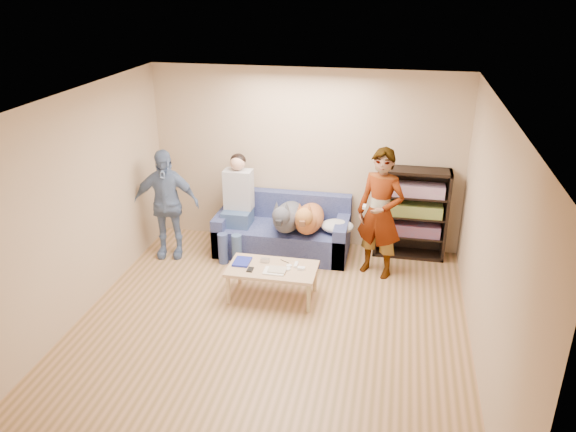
% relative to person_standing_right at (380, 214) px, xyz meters
% --- Properties ---
extents(ground, '(5.00, 5.00, 0.00)m').
position_rel_person_standing_right_xyz_m(ground, '(-1.13, -1.68, -0.88)').
color(ground, olive).
rests_on(ground, ground).
extents(ceiling, '(5.00, 5.00, 0.00)m').
position_rel_person_standing_right_xyz_m(ceiling, '(-1.13, -1.68, 1.72)').
color(ceiling, white).
rests_on(ceiling, ground).
extents(wall_back, '(4.50, 0.00, 4.50)m').
position_rel_person_standing_right_xyz_m(wall_back, '(-1.13, 0.82, 0.42)').
color(wall_back, tan).
rests_on(wall_back, ground).
extents(wall_front, '(4.50, 0.00, 4.50)m').
position_rel_person_standing_right_xyz_m(wall_front, '(-1.13, -4.18, 0.42)').
color(wall_front, tan).
rests_on(wall_front, ground).
extents(wall_left, '(0.00, 5.00, 5.00)m').
position_rel_person_standing_right_xyz_m(wall_left, '(-3.38, -1.68, 0.42)').
color(wall_left, tan).
rests_on(wall_left, ground).
extents(wall_right, '(0.00, 5.00, 5.00)m').
position_rel_person_standing_right_xyz_m(wall_right, '(1.12, -1.68, 0.42)').
color(wall_right, tan).
rests_on(wall_right, ground).
extents(blanket, '(0.46, 0.39, 0.16)m').
position_rel_person_standing_right_xyz_m(blanket, '(-0.59, 0.30, -0.37)').
color(blanket, silver).
rests_on(blanket, sofa).
extents(person_standing_right, '(0.75, 0.63, 1.75)m').
position_rel_person_standing_right_xyz_m(person_standing_right, '(0.00, 0.00, 0.00)').
color(person_standing_right, gray).
rests_on(person_standing_right, ground).
extents(person_standing_left, '(0.98, 0.55, 1.58)m').
position_rel_person_standing_right_xyz_m(person_standing_left, '(-2.97, -0.04, -0.08)').
color(person_standing_left, '#6A77AA').
rests_on(person_standing_left, ground).
extents(held_controller, '(0.05, 0.12, 0.03)m').
position_rel_person_standing_right_xyz_m(held_controller, '(-0.20, -0.20, 0.16)').
color(held_controller, silver).
rests_on(held_controller, person_standing_right).
extents(notebook_blue, '(0.20, 0.26, 0.03)m').
position_rel_person_standing_right_xyz_m(notebook_blue, '(-1.65, -0.84, -0.44)').
color(notebook_blue, '#1C279C').
rests_on(notebook_blue, coffee_table).
extents(papers, '(0.26, 0.20, 0.02)m').
position_rel_person_standing_right_xyz_m(papers, '(-1.20, -0.99, -0.45)').
color(papers, white).
rests_on(papers, coffee_table).
extents(magazine, '(0.22, 0.17, 0.01)m').
position_rel_person_standing_right_xyz_m(magazine, '(-1.17, -0.97, -0.43)').
color(magazine, '#BBAF95').
rests_on(magazine, coffee_table).
extents(camera_silver, '(0.11, 0.06, 0.05)m').
position_rel_person_standing_right_xyz_m(camera_silver, '(-1.37, -0.77, -0.43)').
color(camera_silver, '#B1B2B6').
rests_on(camera_silver, coffee_table).
extents(controller_a, '(0.04, 0.13, 0.03)m').
position_rel_person_standing_right_xyz_m(controller_a, '(-0.97, -0.79, -0.44)').
color(controller_a, white).
rests_on(controller_a, coffee_table).
extents(controller_b, '(0.09, 0.06, 0.03)m').
position_rel_person_standing_right_xyz_m(controller_b, '(-0.89, -0.87, -0.44)').
color(controller_b, white).
rests_on(controller_b, coffee_table).
extents(headphone_cup_a, '(0.07, 0.07, 0.02)m').
position_rel_person_standing_right_xyz_m(headphone_cup_a, '(-1.05, -0.91, -0.45)').
color(headphone_cup_a, white).
rests_on(headphone_cup_a, coffee_table).
extents(headphone_cup_b, '(0.07, 0.07, 0.02)m').
position_rel_person_standing_right_xyz_m(headphone_cup_b, '(-1.05, -0.83, -0.45)').
color(headphone_cup_b, white).
rests_on(headphone_cup_b, coffee_table).
extents(pen_orange, '(0.13, 0.06, 0.01)m').
position_rel_person_standing_right_xyz_m(pen_orange, '(-1.27, -1.05, -0.45)').
color(pen_orange, orange).
rests_on(pen_orange, coffee_table).
extents(pen_black, '(0.13, 0.08, 0.01)m').
position_rel_person_standing_right_xyz_m(pen_black, '(-1.13, -0.71, -0.45)').
color(pen_black, black).
rests_on(pen_black, coffee_table).
extents(wallet, '(0.07, 0.12, 0.02)m').
position_rel_person_standing_right_xyz_m(wallet, '(-1.50, -1.01, -0.45)').
color(wallet, black).
rests_on(wallet, coffee_table).
extents(sofa, '(1.90, 0.85, 0.82)m').
position_rel_person_standing_right_xyz_m(sofa, '(-1.38, 0.41, -0.60)').
color(sofa, '#515B93').
rests_on(sofa, ground).
extents(person_seated, '(0.40, 0.73, 1.47)m').
position_rel_person_standing_right_xyz_m(person_seated, '(-2.03, 0.29, -0.10)').
color(person_seated, '#395A7F').
rests_on(person_seated, sofa).
extents(dog_gray, '(0.40, 1.25, 0.59)m').
position_rel_person_standing_right_xyz_m(dog_gray, '(-1.28, 0.20, -0.24)').
color(dog_gray, '#4F5259').
rests_on(dog_gray, sofa).
extents(dog_tan, '(0.40, 1.16, 0.57)m').
position_rel_person_standing_right_xyz_m(dog_tan, '(-0.98, 0.21, -0.25)').
color(dog_tan, '#A95F33').
rests_on(dog_tan, sofa).
extents(coffee_table, '(1.10, 0.60, 0.42)m').
position_rel_person_standing_right_xyz_m(coffee_table, '(-1.25, -0.89, -0.50)').
color(coffee_table, tan).
rests_on(coffee_table, ground).
extents(bookshelf, '(1.00, 0.34, 1.30)m').
position_rel_person_standing_right_xyz_m(bookshelf, '(0.42, 0.65, -0.20)').
color(bookshelf, black).
rests_on(bookshelf, ground).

